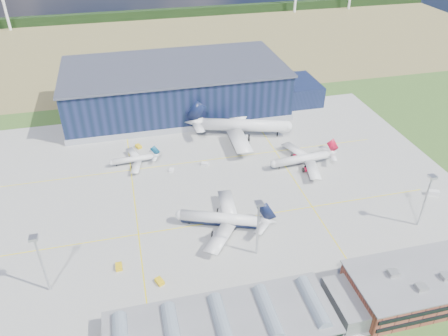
% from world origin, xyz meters
% --- Properties ---
extents(ground, '(600.00, 600.00, 0.00)m').
position_xyz_m(ground, '(0.00, 0.00, 0.00)').
color(ground, '#345921').
rests_on(ground, ground).
extents(apron, '(220.00, 160.00, 0.08)m').
position_xyz_m(apron, '(0.00, 10.00, 0.03)').
color(apron, gray).
rests_on(apron, ground).
extents(farmland, '(600.00, 220.00, 0.01)m').
position_xyz_m(farmland, '(0.00, 220.00, 0.00)').
color(farmland, olive).
rests_on(farmland, ground).
extents(treeline, '(600.00, 8.00, 8.00)m').
position_xyz_m(treeline, '(0.00, 300.00, 4.00)').
color(treeline, black).
rests_on(treeline, ground).
extents(hangar, '(145.00, 62.00, 26.10)m').
position_xyz_m(hangar, '(2.81, 94.80, 11.62)').
color(hangar, black).
rests_on(hangar, ground).
extents(ops_building, '(46.00, 23.00, 10.90)m').
position_xyz_m(ops_building, '(55.01, -60.00, 4.79)').
color(ops_building, brown).
rests_on(ops_building, ground).
extents(glass_concourse, '(78.00, 23.00, 8.60)m').
position_xyz_m(glass_concourse, '(-6.45, -60.00, 3.69)').
color(glass_concourse, black).
rests_on(glass_concourse, ground).
extents(light_mast_west, '(2.60, 2.60, 23.00)m').
position_xyz_m(light_mast_west, '(-60.00, -30.00, 15.43)').
color(light_mast_west, '#B5B7BC').
rests_on(light_mast_west, ground).
extents(light_mast_center, '(2.60, 2.60, 23.00)m').
position_xyz_m(light_mast_center, '(10.00, -30.00, 15.43)').
color(light_mast_center, '#B5B7BC').
rests_on(light_mast_center, ground).
extents(light_mast_east, '(2.60, 2.60, 23.00)m').
position_xyz_m(light_mast_east, '(75.00, -30.00, 15.43)').
color(light_mast_east, '#B5B7BC').
rests_on(light_mast_east, ground).
extents(airliner_navy, '(50.54, 50.06, 12.79)m').
position_xyz_m(airliner_navy, '(0.95, -12.94, 6.39)').
color(airliner_navy, silver).
rests_on(airliner_navy, ground).
extents(airliner_red, '(37.27, 36.56, 11.48)m').
position_xyz_m(airliner_red, '(47.30, 20.05, 5.74)').
color(airliner_red, silver).
rests_on(airliner_red, ground).
extents(airliner_widebody, '(69.76, 68.96, 18.26)m').
position_xyz_m(airliner_widebody, '(29.26, 54.40, 9.13)').
color(airliner_widebody, silver).
rests_on(airliner_widebody, ground).
extents(airliner_regional, '(25.50, 24.99, 7.95)m').
position_xyz_m(airliner_regional, '(-28.51, 40.00, 3.98)').
color(airliner_regional, silver).
rests_on(airliner_regional, ground).
extents(gse_tug_a, '(3.22, 3.91, 1.40)m').
position_xyz_m(gse_tug_a, '(-25.04, -35.60, 0.70)').
color(gse_tug_a, gold).
rests_on(gse_tug_a, ground).
extents(gse_tug_b, '(2.29, 3.37, 1.44)m').
position_xyz_m(gse_tug_b, '(-37.77, -25.74, 0.72)').
color(gse_tug_b, gold).
rests_on(gse_tug_b, ground).
extents(gse_cart_a, '(2.62, 3.22, 1.21)m').
position_xyz_m(gse_cart_a, '(-12.05, 29.59, 0.60)').
color(gse_cart_a, silver).
rests_on(gse_cart_a, ground).
extents(gse_van_b, '(5.07, 4.73, 2.19)m').
position_xyz_m(gse_van_b, '(50.49, 14.77, 1.09)').
color(gse_van_b, silver).
rests_on(gse_van_b, ground).
extents(gse_tug_c, '(3.43, 4.07, 1.52)m').
position_xyz_m(gse_tug_c, '(-24.99, 54.50, 0.76)').
color(gse_tug_c, gold).
rests_on(gse_tug_c, ground).
extents(gse_cart_b, '(4.03, 3.59, 1.46)m').
position_xyz_m(gse_cart_b, '(3.95, 30.91, 0.73)').
color(gse_cart_b, silver).
rests_on(gse_cart_b, ground).
extents(gse_van_c, '(5.19, 4.00, 2.25)m').
position_xyz_m(gse_van_c, '(92.73, -14.62, 1.12)').
color(gse_van_c, silver).
rests_on(gse_van_c, ground).
extents(car_a, '(3.31, 1.70, 1.08)m').
position_xyz_m(car_a, '(33.19, -48.00, 0.54)').
color(car_a, '#99999E').
rests_on(car_a, ground).
extents(car_b, '(4.03, 1.64, 1.30)m').
position_xyz_m(car_b, '(-5.95, -48.00, 0.65)').
color(car_b, '#99999E').
rests_on(car_b, ground).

